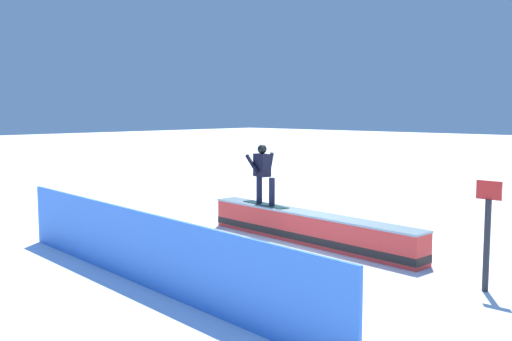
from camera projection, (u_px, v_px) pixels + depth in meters
name	position (u px, v px, depth m)	size (l,w,h in m)	color
ground_plane	(309.00, 243.00, 12.72)	(120.00, 120.00, 0.00)	white
grind_box	(309.00, 229.00, 12.69)	(5.76, 1.01, 0.68)	red
snowboarder	(263.00, 172.00, 13.68)	(1.46, 0.52, 1.42)	black
safety_fence	(145.00, 250.00, 9.54)	(8.83, 0.06, 1.24)	#3A76E1
trail_marker	(487.00, 232.00, 9.26)	(0.40, 0.10, 1.79)	#262628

